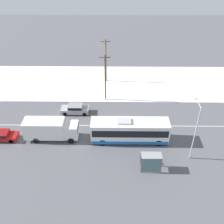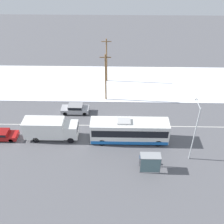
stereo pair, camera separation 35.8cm
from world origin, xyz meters
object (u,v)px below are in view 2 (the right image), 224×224
pedestrian_at_stop (142,157)px  utility_pole_snowlot (107,60)px  bus_shelter (150,161)px  streetlamp (195,126)px  box_truck (50,128)px  utility_pole_roadside (106,77)px  parked_car_near_truck (1,134)px  city_bus (129,131)px  sedan_car (75,108)px

pedestrian_at_stop → utility_pole_snowlot: 22.31m
bus_shelter → streetlamp: (5.33, 2.71, 3.36)m
box_truck → streetlamp: streetlamp is taller
utility_pole_roadside → bus_shelter: bearing=-69.5°
parked_car_near_truck → utility_pole_roadside: 18.17m
parked_car_near_truck → utility_pole_snowlot: 22.59m
box_truck → utility_pole_roadside: bearing=54.0°
utility_pole_roadside → city_bus: bearing=-70.6°
utility_pole_roadside → pedestrian_at_stop: bearing=-70.9°
parked_car_near_truck → utility_pole_snowlot: (14.28, 17.10, 3.69)m
utility_pole_roadside → utility_pole_snowlot: bearing=90.9°
box_truck → sedan_car: size_ratio=1.69×
pedestrian_at_stop → utility_pole_snowlot: (-5.23, 21.44, 3.30)m
utility_pole_snowlot → city_bus: bearing=-77.5°
utility_pole_snowlot → parked_car_near_truck: bearing=-129.9°
bus_shelter → box_truck: bearing=156.1°
bus_shelter → streetlamp: streetlamp is taller
bus_shelter → utility_pole_snowlot: (-6.11, 22.71, 2.76)m
city_bus → utility_pole_snowlot: bearing=102.5°
parked_car_near_truck → streetlamp: streetlamp is taller
pedestrian_at_stop → utility_pole_roadside: (-5.13, 14.83, 3.26)m
streetlamp → utility_pole_roadside: bearing=130.3°
utility_pole_roadside → streetlamp: bearing=-49.7°
city_bus → box_truck: bearing=178.6°
city_bus → utility_pole_roadside: bearing=109.4°
sedan_car → pedestrian_at_stop: (9.89, -10.85, 0.30)m
bus_shelter → utility_pole_roadside: 17.41m
box_truck → utility_pole_snowlot: size_ratio=0.88×
streetlamp → utility_pole_roadside: utility_pole_roadside is taller
parked_car_near_truck → bus_shelter: size_ratio=1.82×
box_truck → streetlamp: (18.74, -3.23, 3.32)m
bus_shelter → streetlamp: 6.86m
box_truck → streetlamp: bearing=-9.8°
box_truck → bus_shelter: size_ratio=3.01×
bus_shelter → utility_pole_roadside: utility_pole_roadside is taller
pedestrian_at_stop → streetlamp: size_ratio=0.23×
sedan_car → parked_car_near_truck: size_ratio=0.98×
box_truck → parked_car_near_truck: size_ratio=1.65×
sedan_car → bus_shelter: 16.24m
city_bus → box_truck: 11.06m
pedestrian_at_stop → bus_shelter: size_ratio=0.74×
city_bus → bus_shelter: (2.35, -5.68, -0.01)m
parked_car_near_truck → pedestrian_at_stop: pedestrian_at_stop is taller
city_bus → pedestrian_at_stop: city_bus is taller
sedan_car → utility_pole_snowlot: 12.12m
pedestrian_at_stop → bus_shelter: (0.88, -1.28, 0.55)m
pedestrian_at_stop → utility_pole_roadside: bearing=109.1°
city_bus → utility_pole_snowlot: size_ratio=1.26×
city_bus → parked_car_near_truck: city_bus is taller
parked_car_near_truck → utility_pole_roadside: utility_pole_roadside is taller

